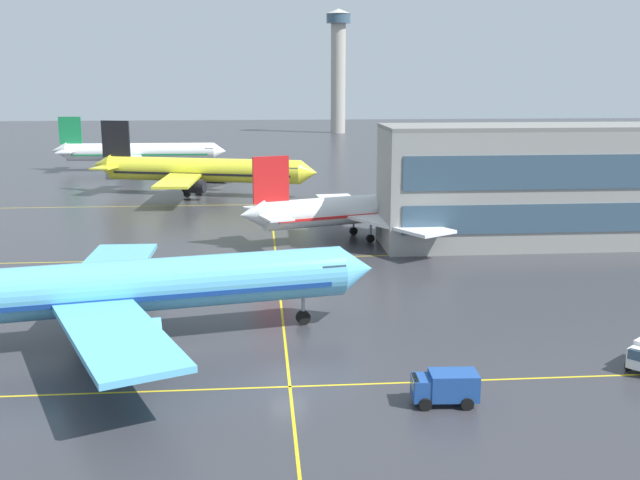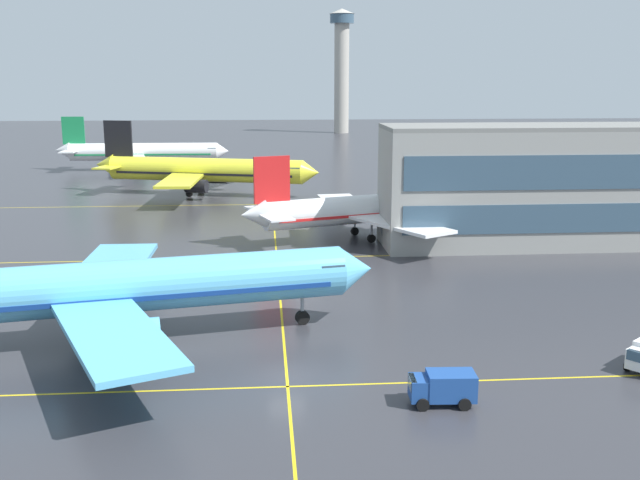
{
  "view_description": "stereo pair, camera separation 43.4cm",
  "coord_description": "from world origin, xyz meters",
  "px_view_note": "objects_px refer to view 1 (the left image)",
  "views": [
    {
      "loc": [
        -1.84,
        -48.07,
        20.31
      ],
      "look_at": [
        3.99,
        21.55,
        4.73
      ],
      "focal_mm": 41.59,
      "sensor_mm": 36.0,
      "label": 1
    },
    {
      "loc": [
        -1.41,
        -48.11,
        20.31
      ],
      "look_at": [
        3.99,
        21.55,
        4.73
      ],
      "focal_mm": 41.59,
      "sensor_mm": 36.0,
      "label": 2
    }
  ],
  "objects_px": {
    "airliner_front_gate": "(120,288)",
    "airliner_far_left_stand": "(139,152)",
    "airliner_third_row": "(201,170)",
    "service_truck_red_van": "(445,386)",
    "control_tower": "(338,63)",
    "airliner_second_row": "(372,209)"
  },
  "relations": [
    {
      "from": "airliner_front_gate",
      "to": "airliner_far_left_stand",
      "type": "relative_size",
      "value": 1.09
    },
    {
      "from": "airliner_far_left_stand",
      "to": "airliner_third_row",
      "type": "bearing_deg",
      "value": -65.75
    },
    {
      "from": "airliner_third_row",
      "to": "airliner_far_left_stand",
      "type": "distance_m",
      "value": 38.82
    },
    {
      "from": "airliner_third_row",
      "to": "service_truck_red_van",
      "type": "distance_m",
      "value": 88.3
    },
    {
      "from": "airliner_front_gate",
      "to": "control_tower",
      "type": "height_order",
      "value": "control_tower"
    },
    {
      "from": "airliner_front_gate",
      "to": "control_tower",
      "type": "distance_m",
      "value": 215.46
    },
    {
      "from": "airliner_front_gate",
      "to": "airliner_third_row",
      "type": "xyz_separation_m",
      "value": [
        0.88,
        72.49,
        -0.03
      ]
    },
    {
      "from": "airliner_second_row",
      "to": "airliner_far_left_stand",
      "type": "bearing_deg",
      "value": 119.05
    },
    {
      "from": "airliner_front_gate",
      "to": "airliner_third_row",
      "type": "relative_size",
      "value": 1.02
    },
    {
      "from": "airliner_front_gate",
      "to": "control_tower",
      "type": "xyz_separation_m",
      "value": [
        39.52,
        210.83,
        20.26
      ]
    },
    {
      "from": "airliner_front_gate",
      "to": "airliner_second_row",
      "type": "height_order",
      "value": "airliner_front_gate"
    },
    {
      "from": "airliner_second_row",
      "to": "control_tower",
      "type": "bearing_deg",
      "value": 85.26
    },
    {
      "from": "airliner_second_row",
      "to": "control_tower",
      "type": "xyz_separation_m",
      "value": [
        14.52,
        175.09,
        20.84
      ]
    },
    {
      "from": "control_tower",
      "to": "airliner_front_gate",
      "type": "bearing_deg",
      "value": -100.62
    },
    {
      "from": "airliner_far_left_stand",
      "to": "control_tower",
      "type": "bearing_deg",
      "value": 62.06
    },
    {
      "from": "airliner_second_row",
      "to": "service_truck_red_van",
      "type": "bearing_deg",
      "value": -93.28
    },
    {
      "from": "airliner_third_row",
      "to": "airliner_far_left_stand",
      "type": "height_order",
      "value": "airliner_third_row"
    },
    {
      "from": "airliner_far_left_stand",
      "to": "control_tower",
      "type": "relative_size",
      "value": 0.87
    },
    {
      "from": "airliner_third_row",
      "to": "service_truck_red_van",
      "type": "bearing_deg",
      "value": -76.02
    },
    {
      "from": "airliner_second_row",
      "to": "service_truck_red_van",
      "type": "xyz_separation_m",
      "value": [
        -2.8,
        -48.88,
        -2.57
      ]
    },
    {
      "from": "airliner_second_row",
      "to": "airliner_third_row",
      "type": "bearing_deg",
      "value": 123.28
    },
    {
      "from": "airliner_far_left_stand",
      "to": "service_truck_red_van",
      "type": "relative_size",
      "value": 8.84
    }
  ]
}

